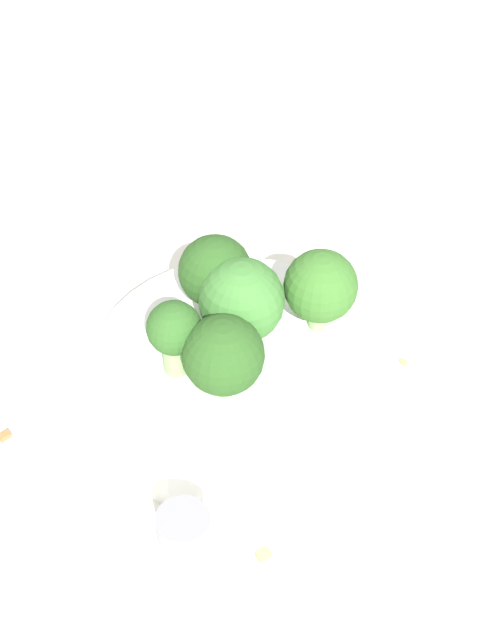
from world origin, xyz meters
The scene contains 11 objects.
ground_plane centered at (0.00, 0.00, 0.00)m, with size 3.00×3.00×0.00m, color silver.
bowl centered at (0.00, 0.00, 0.02)m, with size 0.20×0.20×0.05m, color white.
broccoli_floret_0 centered at (-0.04, -0.02, 0.08)m, with size 0.04×0.04×0.06m.
broccoli_floret_1 centered at (-0.01, -0.03, 0.08)m, with size 0.05×0.05×0.06m.
broccoli_floret_2 centered at (0.05, 0.03, 0.09)m, with size 0.05×0.05×0.06m.
broccoli_floret_3 centered at (0.00, 0.01, 0.09)m, with size 0.06×0.06×0.07m.
broccoli_floret_4 centered at (-0.02, 0.04, 0.09)m, with size 0.05×0.05×0.07m.
pepper_shaker centered at (-0.02, -0.14, 0.03)m, with size 0.03×0.03×0.06m.
almond_crumb_0 centered at (0.12, 0.05, 0.00)m, with size 0.01×0.00×0.01m, color tan.
almond_crumb_1 centered at (-0.16, -0.04, 0.00)m, with size 0.01×0.01×0.01m, color olive.
almond_crumb_2 centered at (0.02, -0.12, 0.00)m, with size 0.01×0.01×0.01m, color tan.
Camera 1 is at (0.03, -0.41, 0.49)m, focal length 50.00 mm.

